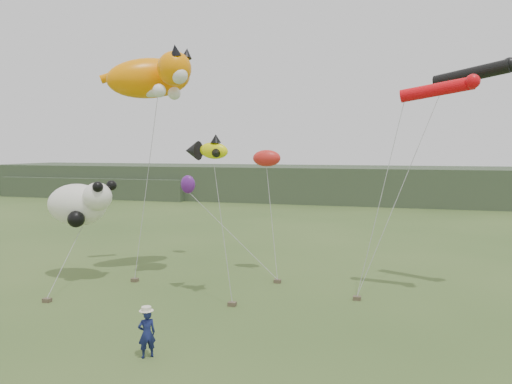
# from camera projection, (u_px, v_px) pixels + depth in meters

# --- Properties ---
(ground) EXTENTS (120.00, 120.00, 0.00)m
(ground) POSITION_uv_depth(u_px,v_px,m) (185.00, 342.00, 15.86)
(ground) COLOR #385123
(ground) RESTS_ON ground
(headland) EXTENTS (90.00, 13.00, 4.00)m
(headland) POSITION_uv_depth(u_px,v_px,m) (315.00, 184.00, 59.36)
(headland) COLOR #2D3D28
(headland) RESTS_ON ground
(festival_attendant) EXTENTS (0.62, 0.61, 1.44)m
(festival_attendant) POSITION_uv_depth(u_px,v_px,m) (147.00, 334.00, 14.61)
(festival_attendant) COLOR #151C4F
(festival_attendant) RESTS_ON ground
(sandbag_anchors) EXTENTS (12.22, 5.56, 0.16)m
(sandbag_anchors) POSITION_uv_depth(u_px,v_px,m) (210.00, 292.00, 21.08)
(sandbag_anchors) COLOR brown
(sandbag_anchors) RESTS_ON ground
(cat_kite) EXTENTS (5.55, 4.41, 2.46)m
(cat_kite) POSITION_uv_depth(u_px,v_px,m) (154.00, 77.00, 23.64)
(cat_kite) COLOR #FD8700
(cat_kite) RESTS_ON ground
(fish_kite) EXTENTS (2.07, 1.38, 1.06)m
(fish_kite) POSITION_uv_depth(u_px,v_px,m) (206.00, 150.00, 20.19)
(fish_kite) COLOR #EBEC09
(fish_kite) RESTS_ON ground
(tube_kites) EXTENTS (4.58, 3.03, 1.76)m
(tube_kites) POSITION_uv_depth(u_px,v_px,m) (463.00, 79.00, 20.46)
(tube_kites) COLOR black
(tube_kites) RESTS_ON ground
(panda_kite) EXTENTS (3.47, 2.24, 2.15)m
(panda_kite) POSITION_uv_depth(u_px,v_px,m) (80.00, 204.00, 23.31)
(panda_kite) COLOR white
(panda_kite) RESTS_ON ground
(misc_kites) EXTENTS (6.44, 3.31, 2.49)m
(misc_kites) POSITION_uv_depth(u_px,v_px,m) (235.00, 169.00, 25.72)
(misc_kites) COLOR red
(misc_kites) RESTS_ON ground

